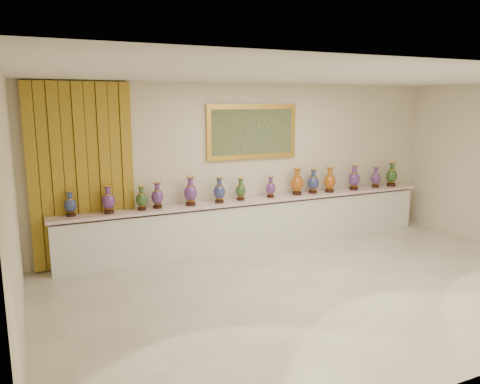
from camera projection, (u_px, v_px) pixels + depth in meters
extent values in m
plane|color=beige|center=(326.00, 287.00, 6.81)|extent=(8.00, 8.00, 0.00)
plane|color=beige|center=(251.00, 165.00, 8.76)|extent=(8.00, 0.00, 8.00)
plane|color=beige|center=(12.00, 215.00, 4.88)|extent=(0.00, 5.00, 5.00)
plane|color=white|center=(333.00, 76.00, 6.25)|extent=(8.00, 8.00, 0.00)
cube|color=#B88F27|center=(82.00, 176.00, 7.46)|extent=(1.64, 0.14, 2.95)
cube|color=gold|center=(252.00, 132.00, 8.61)|extent=(1.80, 0.06, 1.00)
cube|color=#18311B|center=(253.00, 132.00, 8.58)|extent=(1.62, 0.02, 0.82)
cube|color=white|center=(256.00, 224.00, 8.76)|extent=(7.20, 0.42, 0.81)
cube|color=beige|center=(256.00, 200.00, 8.65)|extent=(7.28, 0.48, 0.05)
cylinder|color=#32170E|center=(71.00, 215.00, 7.33)|extent=(0.14, 0.14, 0.04)
cone|color=gold|center=(71.00, 212.00, 7.32)|extent=(0.12, 0.12, 0.03)
ellipsoid|color=#0D1541|center=(70.00, 205.00, 7.30)|extent=(0.23, 0.23, 0.23)
cylinder|color=gold|center=(70.00, 199.00, 7.28)|extent=(0.13, 0.13, 0.01)
cylinder|color=#0D1541|center=(70.00, 196.00, 7.27)|extent=(0.07, 0.07, 0.08)
cone|color=#0D1541|center=(69.00, 192.00, 7.26)|extent=(0.13, 0.13, 0.03)
cylinder|color=gold|center=(69.00, 191.00, 7.26)|extent=(0.13, 0.13, 0.01)
cylinder|color=#32170E|center=(109.00, 212.00, 7.51)|extent=(0.16, 0.16, 0.05)
cone|color=gold|center=(109.00, 209.00, 7.50)|extent=(0.14, 0.14, 0.03)
ellipsoid|color=#311553|center=(108.00, 201.00, 7.48)|extent=(0.26, 0.26, 0.26)
cylinder|color=gold|center=(108.00, 194.00, 7.46)|extent=(0.15, 0.15, 0.01)
cylinder|color=#311553|center=(108.00, 191.00, 7.45)|extent=(0.08, 0.08, 0.10)
cone|color=#311553|center=(108.00, 187.00, 7.43)|extent=(0.15, 0.15, 0.04)
cylinder|color=gold|center=(108.00, 186.00, 7.43)|extent=(0.15, 0.15, 0.01)
cylinder|color=#32170E|center=(142.00, 209.00, 7.74)|extent=(0.14, 0.14, 0.04)
cone|color=gold|center=(142.00, 206.00, 7.73)|extent=(0.13, 0.13, 0.03)
ellipsoid|color=black|center=(142.00, 200.00, 7.71)|extent=(0.24, 0.24, 0.24)
cylinder|color=gold|center=(141.00, 194.00, 7.69)|extent=(0.13, 0.13, 0.01)
cylinder|color=black|center=(141.00, 191.00, 7.68)|extent=(0.08, 0.08, 0.09)
cone|color=black|center=(141.00, 187.00, 7.67)|extent=(0.13, 0.13, 0.03)
cylinder|color=gold|center=(141.00, 186.00, 7.67)|extent=(0.13, 0.13, 0.01)
cylinder|color=#32170E|center=(158.00, 207.00, 7.88)|extent=(0.16, 0.16, 0.04)
cone|color=gold|center=(158.00, 204.00, 7.87)|extent=(0.14, 0.14, 0.03)
ellipsoid|color=#311553|center=(157.00, 197.00, 7.85)|extent=(0.21, 0.21, 0.26)
cylinder|color=gold|center=(157.00, 190.00, 7.83)|extent=(0.14, 0.14, 0.01)
cylinder|color=#311553|center=(157.00, 187.00, 7.82)|extent=(0.08, 0.08, 0.09)
cone|color=#311553|center=(157.00, 183.00, 7.81)|extent=(0.14, 0.14, 0.03)
cylinder|color=gold|center=(157.00, 182.00, 7.80)|extent=(0.14, 0.14, 0.01)
cylinder|color=#32170E|center=(191.00, 204.00, 8.09)|extent=(0.18, 0.18, 0.05)
cone|color=gold|center=(191.00, 201.00, 8.08)|extent=(0.15, 0.15, 0.03)
ellipsoid|color=#311553|center=(190.00, 193.00, 8.06)|extent=(0.28, 0.28, 0.29)
cylinder|color=gold|center=(190.00, 186.00, 8.03)|extent=(0.16, 0.16, 0.01)
cylinder|color=#311553|center=(190.00, 182.00, 8.02)|extent=(0.09, 0.09, 0.10)
cone|color=#311553|center=(190.00, 178.00, 8.01)|extent=(0.16, 0.16, 0.04)
cylinder|color=gold|center=(190.00, 177.00, 8.00)|extent=(0.16, 0.16, 0.01)
cylinder|color=#32170E|center=(219.00, 201.00, 8.30)|extent=(0.16, 0.16, 0.05)
cone|color=gold|center=(219.00, 199.00, 8.29)|extent=(0.14, 0.14, 0.03)
ellipsoid|color=#0D1541|center=(219.00, 192.00, 8.27)|extent=(0.27, 0.27, 0.26)
cylinder|color=gold|center=(219.00, 185.00, 8.25)|extent=(0.15, 0.15, 0.01)
cylinder|color=#0D1541|center=(219.00, 182.00, 8.24)|extent=(0.08, 0.08, 0.10)
cone|color=#0D1541|center=(219.00, 179.00, 8.22)|extent=(0.15, 0.15, 0.04)
cylinder|color=gold|center=(219.00, 178.00, 8.22)|extent=(0.15, 0.15, 0.01)
cylinder|color=#32170E|center=(241.00, 199.00, 8.52)|extent=(0.14, 0.14, 0.04)
cone|color=gold|center=(241.00, 197.00, 8.51)|extent=(0.13, 0.13, 0.03)
ellipsoid|color=black|center=(241.00, 191.00, 8.49)|extent=(0.21, 0.21, 0.24)
cylinder|color=gold|center=(241.00, 185.00, 8.47)|extent=(0.13, 0.13, 0.01)
cylinder|color=black|center=(241.00, 182.00, 8.46)|extent=(0.08, 0.08, 0.09)
cone|color=black|center=(241.00, 179.00, 8.45)|extent=(0.13, 0.13, 0.03)
cylinder|color=gold|center=(241.00, 178.00, 8.45)|extent=(0.13, 0.13, 0.01)
cylinder|color=#32170E|center=(270.00, 196.00, 8.77)|extent=(0.14, 0.14, 0.04)
cone|color=gold|center=(271.00, 194.00, 8.76)|extent=(0.12, 0.12, 0.03)
ellipsoid|color=#311553|center=(271.00, 188.00, 8.74)|extent=(0.21, 0.21, 0.23)
cylinder|color=gold|center=(271.00, 183.00, 8.72)|extent=(0.13, 0.13, 0.01)
cylinder|color=#311553|center=(271.00, 180.00, 8.71)|extent=(0.07, 0.07, 0.08)
cone|color=#311553|center=(271.00, 177.00, 8.70)|extent=(0.13, 0.13, 0.03)
cylinder|color=gold|center=(271.00, 177.00, 8.70)|extent=(0.13, 0.13, 0.01)
cylinder|color=#32170E|center=(297.00, 193.00, 9.02)|extent=(0.18, 0.18, 0.05)
cone|color=gold|center=(297.00, 190.00, 9.01)|extent=(0.16, 0.16, 0.03)
ellipsoid|color=maroon|center=(297.00, 183.00, 8.99)|extent=(0.30, 0.30, 0.30)
cylinder|color=gold|center=(297.00, 177.00, 8.96)|extent=(0.16, 0.16, 0.01)
cylinder|color=maroon|center=(297.00, 173.00, 8.95)|extent=(0.10, 0.10, 0.11)
cone|color=maroon|center=(297.00, 169.00, 8.94)|extent=(0.16, 0.16, 0.04)
cylinder|color=gold|center=(297.00, 168.00, 8.93)|extent=(0.17, 0.17, 0.01)
cylinder|color=#32170E|center=(313.00, 192.00, 9.17)|extent=(0.17, 0.17, 0.05)
cone|color=gold|center=(313.00, 189.00, 9.16)|extent=(0.15, 0.15, 0.03)
ellipsoid|color=#0D1541|center=(313.00, 183.00, 9.13)|extent=(0.23, 0.23, 0.28)
cylinder|color=gold|center=(313.00, 177.00, 9.11)|extent=(0.15, 0.15, 0.01)
cylinder|color=#0D1541|center=(313.00, 174.00, 9.10)|extent=(0.09, 0.09, 0.10)
cone|color=#0D1541|center=(314.00, 170.00, 9.09)|extent=(0.15, 0.15, 0.04)
cylinder|color=gold|center=(314.00, 169.00, 9.08)|extent=(0.16, 0.16, 0.01)
cylinder|color=#32170E|center=(329.00, 191.00, 9.28)|extent=(0.18, 0.18, 0.05)
cone|color=gold|center=(330.00, 188.00, 9.27)|extent=(0.15, 0.15, 0.03)
ellipsoid|color=maroon|center=(330.00, 181.00, 9.24)|extent=(0.30, 0.30, 0.29)
cylinder|color=gold|center=(330.00, 175.00, 9.22)|extent=(0.16, 0.16, 0.01)
cylinder|color=maroon|center=(330.00, 172.00, 9.21)|extent=(0.09, 0.09, 0.10)
cone|color=maroon|center=(330.00, 168.00, 9.19)|extent=(0.16, 0.16, 0.04)
cylinder|color=gold|center=(330.00, 167.00, 9.19)|extent=(0.16, 0.16, 0.01)
cylinder|color=#32170E|center=(354.00, 188.00, 9.53)|extent=(0.18, 0.18, 0.05)
cone|color=gold|center=(354.00, 186.00, 9.52)|extent=(0.16, 0.16, 0.03)
ellipsoid|color=#311553|center=(354.00, 179.00, 9.49)|extent=(0.27, 0.27, 0.29)
cylinder|color=gold|center=(354.00, 173.00, 9.47)|extent=(0.16, 0.16, 0.01)
cylinder|color=#311553|center=(354.00, 170.00, 9.46)|extent=(0.09, 0.09, 0.11)
cone|color=#311553|center=(355.00, 166.00, 9.44)|extent=(0.16, 0.16, 0.04)
cylinder|color=gold|center=(355.00, 165.00, 9.44)|extent=(0.17, 0.17, 0.01)
cylinder|color=#32170E|center=(375.00, 186.00, 9.80)|extent=(0.15, 0.15, 0.04)
cone|color=gold|center=(375.00, 184.00, 9.80)|extent=(0.14, 0.14, 0.03)
ellipsoid|color=#311553|center=(376.00, 178.00, 9.77)|extent=(0.25, 0.25, 0.25)
cylinder|color=gold|center=(376.00, 173.00, 9.75)|extent=(0.14, 0.14, 0.01)
cylinder|color=#311553|center=(376.00, 171.00, 9.74)|extent=(0.08, 0.08, 0.09)
cone|color=#311553|center=(376.00, 168.00, 9.73)|extent=(0.14, 0.14, 0.03)
cylinder|color=gold|center=(376.00, 167.00, 9.73)|extent=(0.14, 0.14, 0.01)
cylinder|color=#32170E|center=(391.00, 185.00, 9.94)|extent=(0.18, 0.18, 0.05)
cone|color=gold|center=(391.00, 182.00, 9.93)|extent=(0.16, 0.16, 0.03)
ellipsoid|color=black|center=(392.00, 176.00, 9.90)|extent=(0.29, 0.29, 0.30)
cylinder|color=gold|center=(392.00, 170.00, 9.88)|extent=(0.16, 0.16, 0.01)
cylinder|color=black|center=(392.00, 167.00, 9.87)|extent=(0.09, 0.09, 0.11)
cone|color=black|center=(392.00, 163.00, 9.85)|extent=(0.16, 0.16, 0.04)
cylinder|color=gold|center=(392.00, 163.00, 9.85)|extent=(0.17, 0.17, 0.01)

